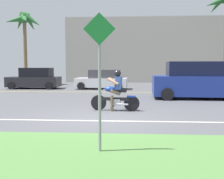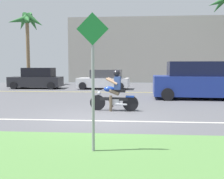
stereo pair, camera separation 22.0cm
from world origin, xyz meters
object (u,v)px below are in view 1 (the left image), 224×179
parked_car_1 (103,80)px  palm_tree_1 (25,25)px  suv_nearby (199,81)px  street_sign (100,70)px  motorcyclist (115,94)px  parked_car_0 (35,79)px

parked_car_1 → palm_tree_1: bearing=153.5°
suv_nearby → parked_car_1: suv_nearby is taller
street_sign → palm_tree_1: bearing=115.6°
motorcyclist → street_sign: 5.17m
parked_car_0 → palm_tree_1: size_ratio=0.60×
motorcyclist → parked_car_1: 9.73m
motorcyclist → parked_car_0: bearing=125.0°
motorcyclist → parked_car_1: size_ratio=0.48×
suv_nearby → street_sign: bearing=-115.3°
motorcyclist → parked_car_0: 11.82m
suv_nearby → parked_car_0: suv_nearby is taller
suv_nearby → street_sign: 10.19m
motorcyclist → suv_nearby: 5.95m
parked_car_0 → parked_car_1: parked_car_0 is taller
parked_car_0 → street_sign: (6.71, -14.76, 0.93)m
suv_nearby → parked_car_1: bearing=136.2°
parked_car_1 → palm_tree_1: size_ratio=0.60×
motorcyclist → street_sign: street_sign is taller
street_sign → parked_car_1: bearing=95.4°
motorcyclist → parked_car_1: bearing=98.6°
motorcyclist → parked_car_0: parked_car_0 is taller
motorcyclist → palm_tree_1: (-8.90, 13.33, 4.81)m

